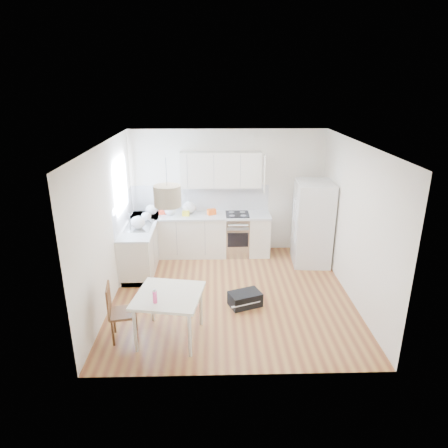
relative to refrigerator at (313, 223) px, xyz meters
name	(u,v)px	position (x,y,z in m)	size (l,w,h in m)	color
floor	(232,294)	(-1.74, -1.35, -0.87)	(4.20, 4.20, 0.00)	brown
ceiling	(233,144)	(-1.74, -1.35, 1.83)	(4.20, 4.20, 0.00)	white
wall_back	(228,192)	(-1.74, 0.75, 0.48)	(4.20, 4.20, 0.00)	white
wall_left	(108,225)	(-3.84, -1.35, 0.48)	(4.20, 4.20, 0.00)	white
wall_right	(355,223)	(0.36, -1.35, 0.48)	(4.20, 4.20, 0.00)	white
window_glassblock	(121,185)	(-3.83, -0.20, 0.88)	(0.02, 1.00, 1.00)	#BFE0F9
cabinets_back	(201,236)	(-2.34, 0.45, -0.43)	(3.00, 0.60, 0.88)	silver
cabinets_left	(141,247)	(-3.54, -0.15, -0.43)	(0.60, 1.80, 0.88)	silver
counter_back	(200,216)	(-2.34, 0.45, 0.03)	(3.02, 0.64, 0.04)	#BBBEC0
counter_left	(140,226)	(-3.54, -0.15, 0.03)	(0.64, 1.82, 0.04)	#BBBEC0
backsplash_back	(200,198)	(-2.34, 0.75, 0.34)	(3.00, 0.01, 0.58)	white
backsplash_left	(124,211)	(-3.84, -0.15, 0.34)	(0.01, 1.80, 0.58)	white
upper_cabinets	(221,170)	(-1.89, 0.59, 1.01)	(1.70, 0.32, 0.75)	silver
range_oven	(237,235)	(-1.54, 0.45, -0.43)	(0.50, 0.61, 0.88)	#B0B3B5
sink	(139,226)	(-3.54, -0.20, 0.05)	(0.50, 0.80, 0.16)	#B0B3B5
refrigerator	(313,223)	(0.00, 0.00, 0.00)	(0.83, 0.87, 1.74)	silver
dining_table	(169,299)	(-2.72, -2.60, -0.21)	(1.07, 1.07, 0.74)	beige
dining_chair	(123,312)	(-3.40, -2.59, -0.42)	(0.38, 0.38, 0.89)	#452D14
drink_bottle	(155,296)	(-2.88, -2.83, -0.03)	(0.06, 0.06, 0.21)	#EB4180
gym_bag	(245,299)	(-1.53, -1.73, -0.75)	(0.53, 0.34, 0.24)	black
pendant_lamp	(167,196)	(-2.67, -2.50, 1.31)	(0.37, 0.37, 0.29)	#C3B696
grocery_bag_a	(151,210)	(-3.39, 0.48, 0.16)	(0.25, 0.21, 0.22)	silver
grocery_bag_b	(170,211)	(-2.98, 0.43, 0.16)	(0.24, 0.21, 0.22)	silver
grocery_bag_c	(189,208)	(-2.58, 0.56, 0.18)	(0.29, 0.25, 0.26)	silver
grocery_bag_d	(146,216)	(-3.44, 0.11, 0.14)	(0.21, 0.17, 0.18)	silver
grocery_bag_e	(138,222)	(-3.53, -0.36, 0.18)	(0.28, 0.24, 0.25)	silver
snack_orange	(212,212)	(-2.10, 0.47, 0.11)	(0.18, 0.11, 0.12)	#F85A16
snack_yellow	(186,213)	(-2.65, 0.39, 0.10)	(0.15, 0.09, 0.10)	yellow
snack_red	(163,212)	(-3.16, 0.52, 0.11)	(0.16, 0.10, 0.11)	#B62B16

